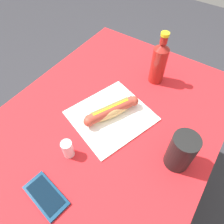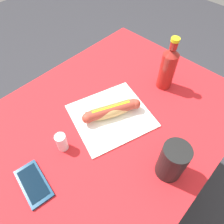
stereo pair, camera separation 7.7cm
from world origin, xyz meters
TOP-DOWN VIEW (x-y plane):
  - ground_plane at (0.00, 0.00)m, footprint 6.00×6.00m
  - dining_table at (0.00, 0.00)m, footprint 1.15×0.77m
  - paper_wrapper at (0.07, -0.00)m, footprint 0.34×0.33m
  - hot_dog at (0.07, -0.00)m, footprint 0.21×0.12m
  - cell_phone at (-0.28, -0.01)m, footprint 0.09×0.15m
  - soda_bottle at (0.35, -0.05)m, footprint 0.06×0.06m
  - drinking_cup at (0.04, -0.28)m, footprint 0.08×0.08m
  - salt_shaker at (-0.14, 0.03)m, footprint 0.04×0.04m

SIDE VIEW (x-z plane):
  - ground_plane at x=0.00m, z-range 0.00..0.00m
  - dining_table at x=0.00m, z-range 0.23..1.00m
  - paper_wrapper at x=0.07m, z-range 0.76..0.77m
  - cell_phone at x=-0.28m, z-range 0.76..0.77m
  - hot_dog at x=0.07m, z-range 0.77..0.82m
  - salt_shaker at x=-0.14m, z-range 0.76..0.83m
  - drinking_cup at x=0.04m, z-range 0.76..0.90m
  - soda_bottle at x=0.35m, z-range 0.75..0.97m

